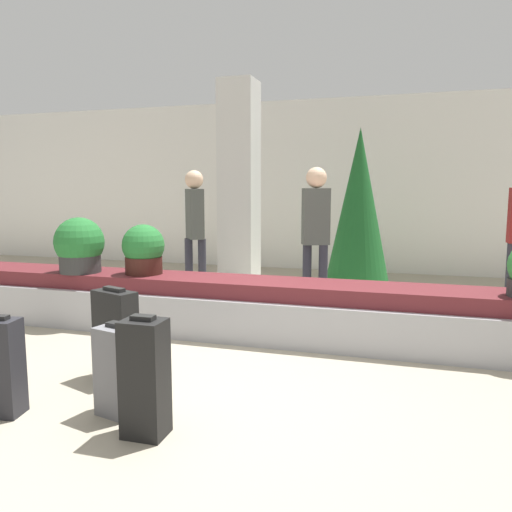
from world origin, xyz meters
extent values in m
plane|color=#9E937F|center=(0.00, 0.00, 0.00)|extent=(18.00, 18.00, 0.00)
cube|color=silver|center=(0.00, 6.07, 1.60)|extent=(18.00, 0.06, 3.20)
cube|color=#9E9EA3|center=(0.00, 1.51, 0.22)|extent=(7.52, 0.78, 0.43)
cube|color=#5B1E23|center=(0.00, 1.51, 0.52)|extent=(7.22, 0.62, 0.16)
cube|color=silver|center=(-1.06, 4.12, 1.60)|extent=(0.55, 0.55, 3.20)
cube|color=black|center=(-0.74, 0.02, 0.36)|extent=(0.41, 0.29, 0.73)
cube|color=black|center=(-0.74, 0.02, 0.74)|extent=(0.22, 0.12, 0.03)
cube|color=black|center=(-0.04, -0.75, 0.37)|extent=(0.26, 0.22, 0.74)
cube|color=black|center=(-0.04, -0.75, 0.76)|extent=(0.14, 0.08, 0.03)
cube|color=#232328|center=(-1.12, -0.77, 0.33)|extent=(0.28, 0.23, 0.67)
cube|color=slate|center=(-0.36, -0.53, 0.31)|extent=(0.31, 0.28, 0.61)
cube|color=black|center=(-0.36, -0.53, 0.63)|extent=(0.16, 0.11, 0.03)
cylinder|color=#381914|center=(-1.30, 1.50, 0.69)|extent=(0.41, 0.41, 0.19)
sphere|color=#236B2D|center=(-1.30, 1.50, 0.92)|extent=(0.47, 0.47, 0.47)
cylinder|color=#2D2D2D|center=(-2.05, 1.39, 0.70)|extent=(0.46, 0.46, 0.20)
sphere|color=#236B2D|center=(-2.05, 1.39, 0.95)|extent=(0.55, 0.55, 0.55)
cylinder|color=#282833|center=(-1.40, 2.91, 0.43)|extent=(0.11, 0.11, 0.86)
cylinder|color=#282833|center=(-1.20, 2.91, 0.43)|extent=(0.11, 0.11, 0.86)
cube|color=#474C47|center=(-1.30, 2.91, 1.20)|extent=(0.34, 0.36, 0.68)
sphere|color=beige|center=(-1.30, 2.91, 1.66)|extent=(0.25, 0.25, 0.25)
cylinder|color=#282833|center=(0.32, 2.63, 0.43)|extent=(0.11, 0.11, 0.86)
cylinder|color=#282833|center=(0.52, 2.63, 0.43)|extent=(0.11, 0.11, 0.86)
cube|color=#474C47|center=(0.42, 2.63, 1.20)|extent=(0.37, 0.29, 0.68)
sphere|color=beige|center=(0.42, 2.63, 1.67)|extent=(0.25, 0.25, 0.25)
cylinder|color=#282833|center=(2.76, 3.48, 0.43)|extent=(0.11, 0.11, 0.87)
cylinder|color=#4C331E|center=(0.79, 4.19, 0.09)|extent=(0.16, 0.16, 0.18)
cone|color=#195623|center=(0.79, 4.19, 1.31)|extent=(0.93, 0.93, 2.26)
camera|label=1|loc=(1.47, -3.38, 1.53)|focal=35.00mm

